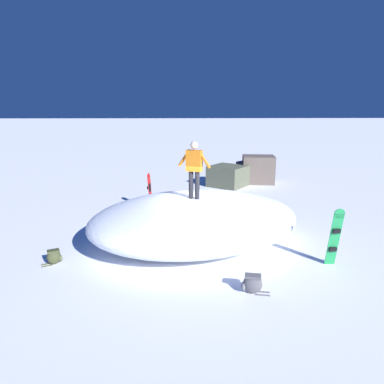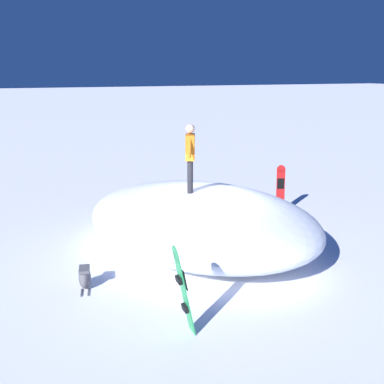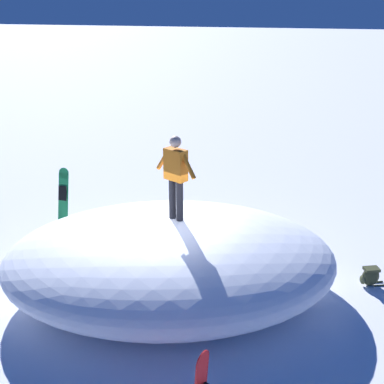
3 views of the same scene
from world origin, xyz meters
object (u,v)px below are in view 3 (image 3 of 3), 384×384
Objects in this scene: snowboard_secondary_upright at (63,200)px; snowboarder_standing at (176,172)px; backpack_near at (370,276)px; backpack_far at (170,215)px.

snowboarder_standing is at bearing -24.29° from snowboard_secondary_upright.
backpack_near is at bearing -3.47° from snowboard_secondary_upright.
snowboarder_standing is at bearing -162.92° from backpack_near.
backpack_far is at bearing 27.71° from snowboard_secondary_upright.
snowboard_secondary_upright reaches higher than backpack_near.
snowboard_secondary_upright is at bearing -152.29° from backpack_far.
backpack_far is (-5.09, 1.74, 0.03)m from backpack_near.
backpack_near is (3.87, 1.19, -2.28)m from snowboarder_standing.
snowboard_secondary_upright is 2.46× the size of backpack_far.
backpack_far is at bearing 161.16° from backpack_near.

